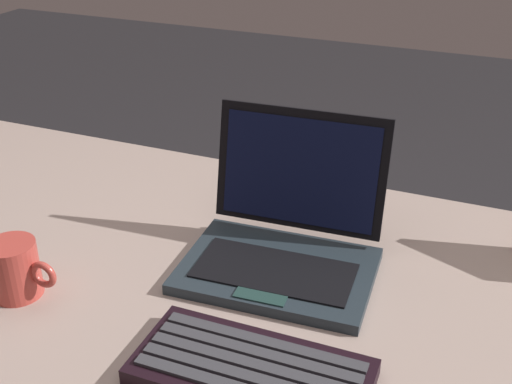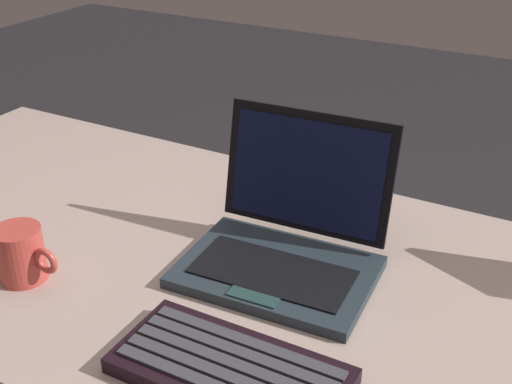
# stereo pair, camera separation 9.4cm
# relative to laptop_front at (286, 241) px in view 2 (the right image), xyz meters

# --- Properties ---
(desk) EXTENTS (1.77, 0.71, 0.72)m
(desk) POSITION_rel_laptop_front_xyz_m (-0.01, -0.04, -0.12)
(desk) COLOR #A48E83
(desk) RESTS_ON ground
(laptop_front) EXTENTS (0.30, 0.26, 0.22)m
(laptop_front) POSITION_rel_laptop_front_xyz_m (0.00, 0.00, 0.00)
(laptop_front) COLOR #212C32
(laptop_front) RESTS_ON desk
(external_keyboard) EXTENTS (0.29, 0.14, 0.03)m
(external_keyboard) POSITION_rel_laptop_front_xyz_m (0.05, -0.25, -0.03)
(external_keyboard) COLOR black
(external_keyboard) RESTS_ON desk
(coffee_mug) EXTENTS (0.11, 0.07, 0.09)m
(coffee_mug) POSITION_rel_laptop_front_xyz_m (-0.33, -0.22, -0.00)
(coffee_mug) COLOR #B63E35
(coffee_mug) RESTS_ON desk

